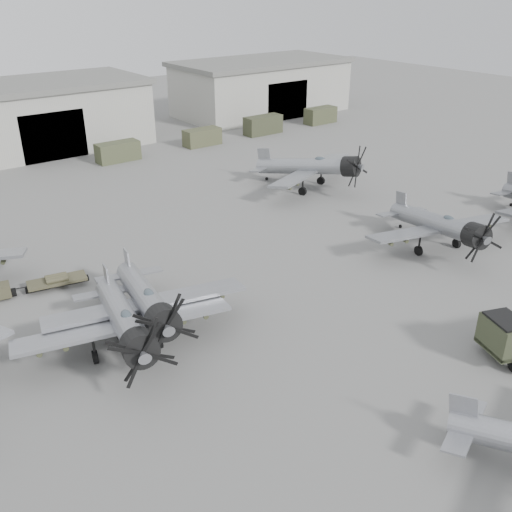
# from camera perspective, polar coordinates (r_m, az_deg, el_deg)

# --- Properties ---
(ground) EXTENTS (220.00, 220.00, 0.00)m
(ground) POSITION_cam_1_polar(r_m,az_deg,el_deg) (34.46, 14.35, -11.60)
(ground) COLOR #62615F
(ground) RESTS_ON ground
(hangar_center) EXTENTS (29.00, 14.80, 8.70)m
(hangar_center) POSITION_cam_1_polar(r_m,az_deg,el_deg) (82.67, -21.31, 12.92)
(hangar_center) COLOR #A9A99E
(hangar_center) RESTS_ON ground
(hangar_right) EXTENTS (29.00, 14.80, 8.70)m
(hangar_right) POSITION_cam_1_polar(r_m,az_deg,el_deg) (100.01, 0.54, 16.59)
(hangar_right) COLOR #A9A99E
(hangar_right) RESTS_ON ground
(support_truck_4) EXTENTS (5.36, 2.20, 2.37)m
(support_truck_4) POSITION_cam_1_polar(r_m,az_deg,el_deg) (74.40, -13.64, 10.10)
(support_truck_4) COLOR #43482F
(support_truck_4) RESTS_ON ground
(support_truck_5) EXTENTS (5.15, 2.20, 2.27)m
(support_truck_5) POSITION_cam_1_polar(r_m,az_deg,el_deg) (80.04, -5.40, 11.75)
(support_truck_5) COLOR #46492F
(support_truck_5) RESTS_ON ground
(support_truck_6) EXTENTS (5.80, 2.20, 2.64)m
(support_truck_6) POSITION_cam_1_polar(r_m,az_deg,el_deg) (85.92, 0.71, 12.97)
(support_truck_6) COLOR #373B26
(support_truck_6) RESTS_ON ground
(support_truck_7) EXTENTS (5.25, 2.20, 2.47)m
(support_truck_7) POSITION_cam_1_polar(r_m,az_deg,el_deg) (93.34, 6.46, 13.80)
(support_truck_7) COLOR #40442C
(support_truck_7) RESTS_ON ground
(aircraft_mid_1) EXTENTS (13.03, 11.73, 5.18)m
(aircraft_mid_1) POSITION_cam_1_polar(r_m,az_deg,el_deg) (36.52, -10.81, -4.43)
(aircraft_mid_1) COLOR #94969C
(aircraft_mid_1) RESTS_ON ground
(aircraft_mid_2) EXTENTS (12.95, 11.66, 5.16)m
(aircraft_mid_2) POSITION_cam_1_polar(r_m,az_deg,el_deg) (49.24, 18.13, 2.90)
(aircraft_mid_2) COLOR gray
(aircraft_mid_2) RESTS_ON ground
(aircraft_far_1) EXTENTS (13.95, 12.57, 5.61)m
(aircraft_far_1) POSITION_cam_1_polar(r_m,az_deg,el_deg) (61.83, 5.83, 8.86)
(aircraft_far_1) COLOR #93969B
(aircraft_far_1) RESTS_ON ground
(aircraft_extra_720) EXTENTS (13.03, 11.73, 5.18)m
(aircraft_extra_720) POSITION_cam_1_polar(r_m,az_deg,el_deg) (34.61, -12.94, -6.50)
(aircraft_extra_720) COLOR #94969C
(aircraft_extra_720) RESTS_ON ground
(tug_trailer) EXTENTS (7.43, 2.75, 1.47)m
(tug_trailer) POSITION_cam_1_polar(r_m,az_deg,el_deg) (44.49, -22.58, -2.94)
(tug_trailer) COLOR #46432E
(tug_trailer) RESTS_ON ground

